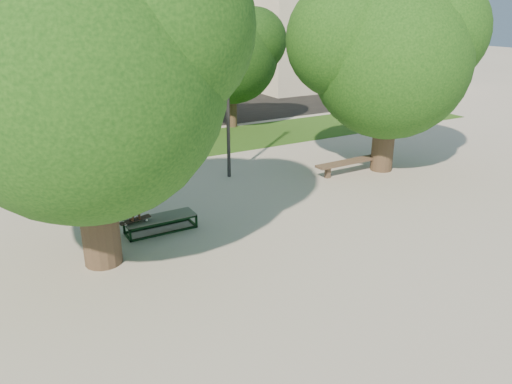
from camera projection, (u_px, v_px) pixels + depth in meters
ground at (284, 239)px, 12.43m from camera, size 120.00×120.00×0.00m
grass_strip at (180, 146)px, 20.61m from camera, size 30.00×4.00×0.02m
asphalt_strip at (114, 119)px, 25.43m from camera, size 40.00×8.00×0.01m
tree_left at (74, 61)px, 9.77m from camera, size 6.96×5.95×7.12m
tree_right at (388, 50)px, 16.25m from camera, size 6.24×5.33×6.51m
bg_tree_mid at (103, 43)px, 20.33m from camera, size 5.76×4.92×6.24m
bg_tree_right at (230, 51)px, 22.67m from camera, size 5.04×4.31×5.43m
lamppost at (227, 83)px, 15.85m from camera, size 0.25×0.15×6.11m
side_building at (328, 26)px, 37.28m from camera, size 15.00×10.00×8.00m
grind_box at (161, 224)px, 12.81m from camera, size 1.80×0.60×0.38m
skater_rig at (132, 189)px, 12.13m from camera, size 2.05×0.76×1.71m
bystander at (91, 223)px, 11.12m from camera, size 0.78×0.76×1.82m
bench at (353, 162)px, 17.21m from camera, size 3.00×0.46×0.46m
car_dark at (26, 114)px, 23.11m from camera, size 1.84×4.54×1.47m
car_grey at (85, 111)px, 24.16m from camera, size 2.92×5.08×1.33m
car_silver_b at (130, 108)px, 24.35m from camera, size 2.27×5.27×1.51m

